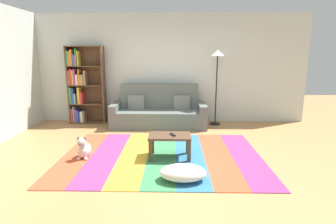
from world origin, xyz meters
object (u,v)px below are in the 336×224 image
at_px(bookshelf, 82,86).
at_px(coffee_table, 170,139).
at_px(pouf, 183,173).
at_px(dog, 84,149).
at_px(standing_lamp, 217,63).
at_px(tv_remote, 173,135).
at_px(couch, 159,112).

bearing_deg(bookshelf, coffee_table, -45.84).
distance_m(pouf, dog, 1.82).
distance_m(dog, standing_lamp, 3.66).
bearing_deg(dog, coffee_table, 2.09).
height_order(coffee_table, tv_remote, tv_remote).
xyz_separation_m(couch, coffee_table, (0.30, -2.02, -0.01)).
relative_size(pouf, dog, 1.64).
relative_size(dog, standing_lamp, 0.22).
height_order(bookshelf, standing_lamp, bookshelf).
xyz_separation_m(coffee_table, dog, (-1.45, -0.05, -0.16)).
height_order(couch, standing_lamp, standing_lamp).
bearing_deg(standing_lamp, dog, -138.53).
distance_m(couch, dog, 2.38).
bearing_deg(pouf, standing_lamp, 73.47).
height_order(coffee_table, standing_lamp, standing_lamp).
bearing_deg(tv_remote, pouf, -103.51).
bearing_deg(standing_lamp, pouf, -106.53).
bearing_deg(coffee_table, tv_remote, -19.72).
height_order(pouf, tv_remote, tv_remote).
distance_m(bookshelf, dog, 2.61).
height_order(coffee_table, pouf, coffee_table).
distance_m(couch, coffee_table, 2.05).
bearing_deg(bookshelf, couch, -8.29).
relative_size(bookshelf, coffee_table, 2.72).
height_order(couch, tv_remote, couch).
relative_size(couch, coffee_table, 3.21).
height_order(couch, dog, couch).
height_order(standing_lamp, tv_remote, standing_lamp).
xyz_separation_m(bookshelf, standing_lamp, (3.34, -0.11, 0.58)).
xyz_separation_m(pouf, dog, (-1.65, 0.78, 0.04)).
xyz_separation_m(bookshelf, tv_remote, (2.29, -2.32, -0.52)).
relative_size(coffee_table, standing_lamp, 0.39).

